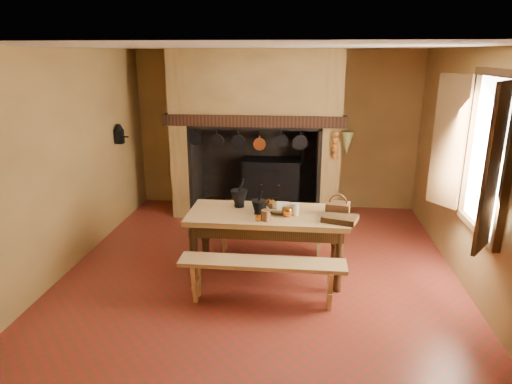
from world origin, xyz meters
TOP-DOWN VIEW (x-y plane):
  - floor at (0.00, 0.00)m, footprint 5.50×5.50m
  - ceiling at (0.00, 0.00)m, footprint 5.50×5.50m
  - back_wall at (0.00, 2.75)m, footprint 5.00×0.02m
  - wall_left at (-2.50, 0.00)m, footprint 0.02×5.50m
  - wall_right at (2.50, 0.00)m, footprint 0.02×5.50m
  - wall_front at (0.00, -2.75)m, footprint 5.00×0.02m
  - chimney_breast at (-0.30, 2.31)m, footprint 2.95×0.96m
  - iron_range at (-0.04, 2.45)m, footprint 1.12×0.55m
  - hearth_pans at (-1.05, 2.22)m, footprint 0.51×0.62m
  - hanging_pans at (-0.34, 1.81)m, footprint 1.92×0.29m
  - onion_string at (1.00, 1.79)m, footprint 0.12×0.10m
  - herb_bunch at (1.18, 1.79)m, footprint 0.20×0.20m
  - window at (2.35, -0.40)m, footprint 0.39×1.75m
  - wall_coffee_mill at (-2.42, 1.55)m, footprint 0.23×0.16m
  - work_table at (0.09, -0.10)m, footprint 1.95×0.87m
  - bench_front at (0.09, -0.79)m, footprint 1.86×0.33m
  - bench_back at (0.09, 0.57)m, footprint 1.64×0.29m
  - mortar_large at (-0.29, 0.09)m, footprint 0.22×0.22m
  - mortar_small at (-0.01, -0.17)m, footprint 0.18×0.18m
  - coffee_grinder at (0.12, -0.05)m, footprint 0.18×0.16m
  - brass_mug_a at (0.01, -0.39)m, footprint 0.10×0.10m
  - brass_mug_b at (0.13, 0.15)m, footprint 0.08×0.08m
  - mixing_bowl at (0.24, -0.05)m, footprint 0.34×0.34m
  - stoneware_crock at (0.09, -0.38)m, footprint 0.14×0.14m
  - glass_jar at (0.43, -0.15)m, footprint 0.11×0.11m
  - wicker_basket at (0.94, -0.09)m, footprint 0.31×0.25m
  - wooden_tray at (0.96, -0.30)m, footprint 0.46×0.38m
  - brass_cup at (0.34, -0.20)m, footprint 0.16×0.16m

SIDE VIEW (x-z plane):
  - floor at x=0.00m, z-range 0.00..0.00m
  - hearth_pans at x=-1.05m, z-range -0.01..0.19m
  - bench_back at x=0.09m, z-range 0.11..0.58m
  - bench_front at x=0.09m, z-range 0.13..0.65m
  - iron_range at x=-0.04m, z-range -0.32..1.28m
  - work_table at x=0.09m, z-range 0.29..1.14m
  - wooden_tray at x=0.96m, z-range 0.85..0.91m
  - brass_mug_b at x=0.13m, z-range 0.85..0.93m
  - mixing_bowl at x=0.24m, z-range 0.85..0.93m
  - brass_mug_a at x=0.01m, z-range 0.85..0.93m
  - brass_cup at x=0.34m, z-range 0.85..0.95m
  - stoneware_crock at x=0.09m, z-range 0.85..0.98m
  - coffee_grinder at x=0.12m, z-range 0.82..1.01m
  - glass_jar at x=0.43m, z-range 0.85..1.00m
  - wicker_basket at x=0.94m, z-range 0.80..1.07m
  - mortar_small at x=-0.01m, z-range 0.79..1.10m
  - mortar_large at x=-0.29m, z-range 0.78..1.15m
  - onion_string at x=1.00m, z-range 1.10..1.56m
  - hanging_pans at x=-0.34m, z-range 1.23..1.50m
  - herb_bunch at x=1.18m, z-range 1.21..1.56m
  - back_wall at x=0.00m, z-range 0.00..2.80m
  - wall_left at x=-2.50m, z-range 0.00..2.80m
  - wall_right at x=2.50m, z-range 0.00..2.80m
  - wall_front at x=0.00m, z-range 0.00..2.80m
  - wall_coffee_mill at x=-2.42m, z-range 1.36..1.67m
  - window at x=2.35m, z-range 0.82..2.58m
  - chimney_breast at x=-0.30m, z-range 0.41..3.21m
  - ceiling at x=0.00m, z-range 2.80..2.80m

